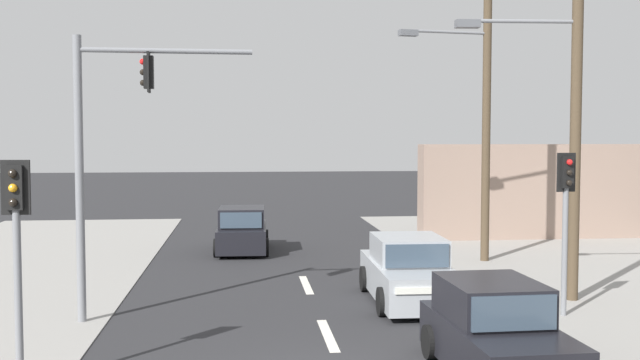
# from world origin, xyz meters

# --- Properties ---
(lane_dash_mid) EXTENTS (0.20, 2.40, 0.01)m
(lane_dash_mid) POSITION_xyz_m (0.00, 3.00, 0.00)
(lane_dash_mid) COLOR silver
(lane_dash_mid) RESTS_ON ground
(lane_dash_far) EXTENTS (0.20, 2.40, 0.01)m
(lane_dash_far) POSITION_xyz_m (0.00, 8.00, 0.00)
(lane_dash_far) COLOR silver
(lane_dash_far) RESTS_ON ground
(utility_pole_midground_right) EXTENTS (3.78, 0.41, 9.14)m
(utility_pole_midground_right) POSITION_xyz_m (6.00, 5.46, 4.93)
(utility_pole_midground_right) COLOR #4C3D2B
(utility_pole_midground_right) RESTS_ON ground
(utility_pole_background_right) EXTENTS (3.77, 0.70, 9.81)m
(utility_pole_background_right) POSITION_xyz_m (5.74, 11.09, 5.27)
(utility_pole_background_right) COLOR #4C3D2B
(utility_pole_background_right) RESTS_ON ground
(traffic_signal_mast) EXTENTS (3.69, 0.44, 6.00)m
(traffic_signal_mast) POSITION_xyz_m (-4.49, 4.56, 3.83)
(traffic_signal_mast) COLOR slate
(traffic_signal_mast) RESTS_ON ground
(pedestal_signal_right_kerb) EXTENTS (0.44, 0.30, 3.56)m
(pedestal_signal_right_kerb) POSITION_xyz_m (5.28, 3.98, 2.42)
(pedestal_signal_right_kerb) COLOR slate
(pedestal_signal_right_kerb) RESTS_ON ground
(pedestal_signal_left_kerb) EXTENTS (0.44, 0.29, 3.56)m
(pedestal_signal_left_kerb) POSITION_xyz_m (-5.10, 0.35, 2.42)
(pedestal_signal_left_kerb) COLOR slate
(pedestal_signal_left_kerb) RESTS_ON ground
(shopfront_wall_far) EXTENTS (12.00, 1.00, 3.60)m
(shopfront_wall_far) POSITION_xyz_m (11.00, 16.00, 1.80)
(shopfront_wall_far) COLOR gray
(shopfront_wall_far) RESTS_ON ground
(hatchback_receding_far) EXTENTS (1.86, 3.68, 1.53)m
(hatchback_receding_far) POSITION_xyz_m (-1.67, 13.81, 0.70)
(hatchback_receding_far) COLOR black
(hatchback_receding_far) RESTS_ON ground
(sedan_crossing_left) EXTENTS (1.94, 4.27, 1.56)m
(sedan_crossing_left) POSITION_xyz_m (2.23, 5.72, 0.70)
(sedan_crossing_left) COLOR #A3A8AD
(sedan_crossing_left) RESTS_ON ground
(hatchback_kerbside_parked) EXTENTS (1.87, 3.69, 1.53)m
(hatchback_kerbside_parked) POSITION_xyz_m (2.45, 0.28, 0.70)
(hatchback_kerbside_parked) COLOR black
(hatchback_kerbside_parked) RESTS_ON ground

